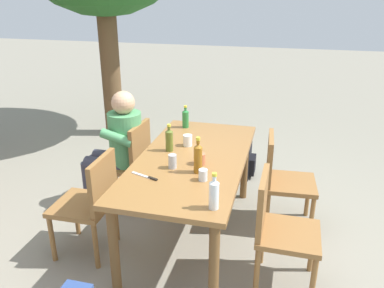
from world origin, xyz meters
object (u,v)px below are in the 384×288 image
(chair_far_left, at_px, (91,200))
(bottle_amber, at_px, (198,157))
(person_in_white_shirt, at_px, (118,143))
(cup_white, at_px, (188,140))
(chair_far_right, at_px, (130,160))
(bottle_green, at_px, (186,118))
(chair_near_right, at_px, (282,177))
(dining_table, at_px, (192,168))
(bottle_olive, at_px, (169,139))
(cup_glass, at_px, (203,175))
(backpack_by_near_side, at_px, (243,158))
(chair_near_left, at_px, (278,226))
(cup_steel, at_px, (173,161))
(cup_terracotta, at_px, (200,159))
(bottle_clear, at_px, (214,193))
(table_knife, at_px, (146,177))

(chair_far_left, relative_size, bottle_amber, 3.07)
(person_in_white_shirt, relative_size, cup_white, 11.87)
(chair_far_right, distance_m, bottle_amber, 1.14)
(chair_far_left, bearing_deg, chair_far_right, 0.01)
(bottle_green, bearing_deg, cup_white, -162.72)
(chair_near_right, distance_m, bottle_amber, 0.98)
(dining_table, bearing_deg, person_in_white_shirt, 64.52)
(chair_near_right, bearing_deg, bottle_olive, 107.50)
(cup_glass, xyz_separation_m, backpack_by_near_side, (1.70, -0.10, -0.59))
(bottle_green, bearing_deg, chair_near_left, -138.53)
(chair_near_right, relative_size, bottle_olive, 3.65)
(bottle_amber, height_order, cup_steel, bottle_amber)
(chair_near_right, bearing_deg, bottle_green, 72.40)
(chair_far_left, relative_size, cup_terracotta, 9.81)
(cup_steel, bearing_deg, bottle_olive, 21.32)
(bottle_clear, bearing_deg, bottle_amber, 24.36)
(dining_table, distance_m, cup_terracotta, 0.19)
(bottle_clear, distance_m, bottle_amber, 0.52)
(table_knife, height_order, backpack_by_near_side, table_knife)
(chair_far_left, distance_m, bottle_green, 1.26)
(chair_far_right, xyz_separation_m, chair_near_left, (-0.80, -1.46, 0.00))
(cup_white, bearing_deg, bottle_green, 17.28)
(chair_far_right, bearing_deg, table_knife, -149.09)
(person_in_white_shirt, height_order, cup_terracotta, person_in_white_shirt)
(chair_far_left, xyz_separation_m, bottle_green, (1.11, -0.49, 0.38))
(chair_near_right, height_order, cup_white, chair_near_right)
(bottle_olive, distance_m, cup_white, 0.20)
(bottle_olive, distance_m, bottle_amber, 0.48)
(bottle_olive, bearing_deg, cup_terracotta, -122.28)
(bottle_clear, relative_size, cup_terracotta, 2.79)
(bottle_clear, distance_m, cup_terracotta, 0.67)
(cup_white, xyz_separation_m, cup_steel, (-0.47, -0.00, 0.01))
(chair_far_left, bearing_deg, person_in_white_shirt, 7.78)
(bottle_olive, relative_size, table_knife, 1.03)
(chair_near_right, height_order, bottle_olive, bottle_olive)
(bottle_clear, bearing_deg, cup_terracotta, 20.55)
(chair_far_right, xyz_separation_m, bottle_olive, (-0.30, -0.51, 0.38))
(chair_far_right, distance_m, chair_near_right, 1.46)
(chair_far_right, xyz_separation_m, cup_steel, (-0.62, -0.63, 0.33))
(chair_near_right, height_order, person_in_white_shirt, person_in_white_shirt)
(chair_near_left, bearing_deg, bottle_amber, 76.84)
(person_in_white_shirt, bearing_deg, table_knife, -143.96)
(cup_white, bearing_deg, cup_terracotta, -150.95)
(dining_table, bearing_deg, cup_terracotta, -138.67)
(chair_near_left, relative_size, table_knife, 3.74)
(cup_steel, relative_size, table_knife, 0.47)
(chair_far_left, relative_size, chair_near_left, 1.00)
(backpack_by_near_side, bearing_deg, cup_terracotta, 172.77)
(cup_steel, bearing_deg, table_knife, 144.91)
(cup_steel, bearing_deg, dining_table, -23.29)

